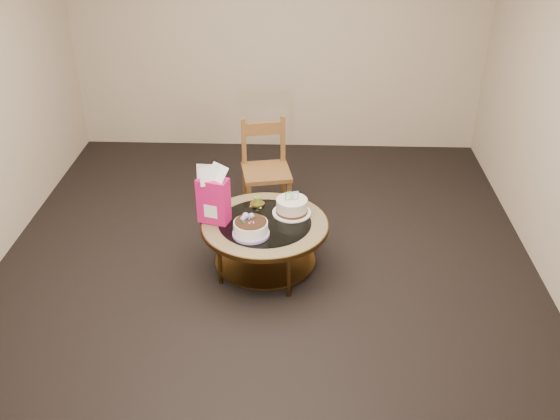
{
  "coord_description": "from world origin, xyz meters",
  "views": [
    {
      "loc": [
        0.28,
        -4.2,
        3.04
      ],
      "look_at": [
        0.12,
        0.02,
        0.56
      ],
      "focal_mm": 40.0,
      "sensor_mm": 36.0,
      "label": 1
    }
  ],
  "objects_px": {
    "decorated_cake": "(251,229)",
    "gift_bag": "(213,195)",
    "coffee_table": "(265,231)",
    "dining_chair": "(266,169)",
    "cream_cake": "(292,207)"
  },
  "relations": [
    {
      "from": "coffee_table",
      "to": "cream_cake",
      "type": "height_order",
      "value": "cream_cake"
    },
    {
      "from": "decorated_cake",
      "to": "gift_bag",
      "type": "bearing_deg",
      "value": 147.01
    },
    {
      "from": "gift_bag",
      "to": "dining_chair",
      "type": "xyz_separation_m",
      "value": [
        0.35,
        0.91,
        -0.23
      ]
    },
    {
      "from": "coffee_table",
      "to": "gift_bag",
      "type": "relative_size",
      "value": 2.13
    },
    {
      "from": "dining_chair",
      "to": "gift_bag",
      "type": "bearing_deg",
      "value": -122.18
    },
    {
      "from": "decorated_cake",
      "to": "gift_bag",
      "type": "height_order",
      "value": "gift_bag"
    },
    {
      "from": "dining_chair",
      "to": "decorated_cake",
      "type": "bearing_deg",
      "value": -103.51
    },
    {
      "from": "gift_bag",
      "to": "dining_chair",
      "type": "bearing_deg",
      "value": 85.4
    },
    {
      "from": "coffee_table",
      "to": "decorated_cake",
      "type": "height_order",
      "value": "decorated_cake"
    },
    {
      "from": "decorated_cake",
      "to": "cream_cake",
      "type": "height_order",
      "value": "cream_cake"
    },
    {
      "from": "coffee_table",
      "to": "gift_bag",
      "type": "bearing_deg",
      "value": 178.77
    },
    {
      "from": "decorated_cake",
      "to": "dining_chair",
      "type": "distance_m",
      "value": 1.11
    },
    {
      "from": "coffee_table",
      "to": "decorated_cake",
      "type": "bearing_deg",
      "value": -117.1
    },
    {
      "from": "cream_cake",
      "to": "gift_bag",
      "type": "bearing_deg",
      "value": -179.21
    },
    {
      "from": "cream_cake",
      "to": "dining_chair",
      "type": "distance_m",
      "value": 0.81
    }
  ]
}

